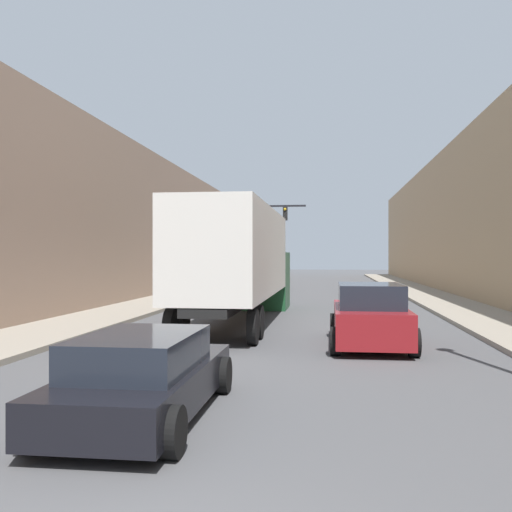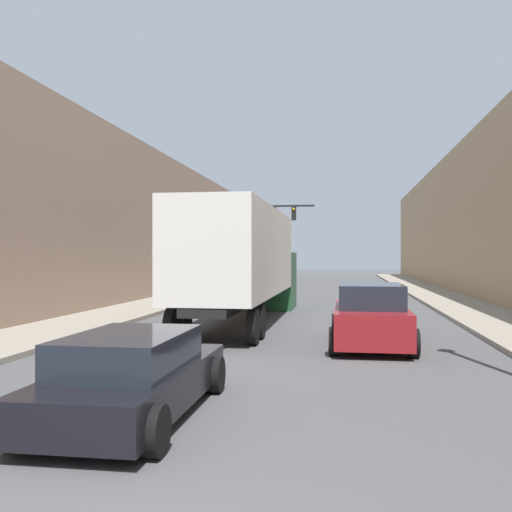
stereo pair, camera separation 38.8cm
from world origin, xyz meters
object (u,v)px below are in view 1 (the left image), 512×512
object	(u,v)px
suv_car	(370,316)
semi_truck	(242,261)
sedan_car	(144,377)
traffic_signal_gantry	(246,228)

from	to	relation	value
suv_car	semi_truck	bearing A→B (deg)	130.12
semi_truck	sedan_car	size ratio (longest dim) A/B	2.97
sedan_car	traffic_signal_gantry	size ratio (longest dim) A/B	0.76
sedan_car	suv_car	distance (m)	8.35
suv_car	traffic_signal_gantry	size ratio (longest dim) A/B	0.76
semi_truck	suv_car	bearing A→B (deg)	-49.88
sedan_car	suv_car	bearing A→B (deg)	62.55
semi_truck	suv_car	world-z (taller)	semi_truck
suv_car	sedan_car	bearing A→B (deg)	-117.45
traffic_signal_gantry	semi_truck	bearing A→B (deg)	-82.21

